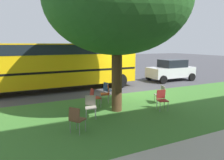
# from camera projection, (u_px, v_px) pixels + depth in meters

# --- Properties ---
(ground) EXTENTS (80.00, 80.00, 0.00)m
(ground) POSITION_uv_depth(u_px,v_px,m) (130.00, 92.00, 12.47)
(ground) COLOR #424247
(grass_verge) EXTENTS (48.00, 6.00, 0.01)m
(grass_verge) POSITION_uv_depth(u_px,v_px,m) (165.00, 106.00, 9.63)
(grass_verge) COLOR #3D752D
(grass_verge) RESTS_ON ground
(street_tree) EXTENTS (5.83, 5.83, 6.71)m
(street_tree) POSITION_uv_depth(u_px,v_px,m) (117.00, 1.00, 8.21)
(street_tree) COLOR brown
(street_tree) RESTS_ON ground
(chair_0) EXTENTS (0.54, 0.53, 0.88)m
(chair_0) POSITION_uv_depth(u_px,v_px,m) (106.00, 92.00, 10.11)
(chair_0) COLOR #C64C1E
(chair_0) RESTS_ON ground
(chair_1) EXTENTS (0.59, 0.58, 0.88)m
(chair_1) POSITION_uv_depth(u_px,v_px,m) (76.00, 118.00, 6.62)
(chair_1) COLOR brown
(chair_1) RESTS_ON ground
(chair_2) EXTENTS (0.43, 0.43, 0.88)m
(chair_2) POSITION_uv_depth(u_px,v_px,m) (94.00, 96.00, 9.36)
(chair_2) COLOR #B7332D
(chair_2) RESTS_ON ground
(chair_3) EXTENTS (0.50, 0.51, 0.88)m
(chair_3) POSITION_uv_depth(u_px,v_px,m) (162.00, 98.00, 9.00)
(chair_3) COLOR #B7332D
(chair_3) RESTS_ON ground
(chair_4) EXTENTS (0.52, 0.52, 0.88)m
(chair_4) POSITION_uv_depth(u_px,v_px,m) (91.00, 105.00, 8.02)
(chair_4) COLOR #ADA393
(chair_4) RESTS_ON ground
(chair_5) EXTENTS (0.50, 0.49, 0.88)m
(chair_5) POSITION_uv_depth(u_px,v_px,m) (107.00, 89.00, 10.83)
(chair_5) COLOR #335184
(chair_5) RESTS_ON ground
(chair_6) EXTENTS (0.50, 0.50, 0.88)m
(chair_6) POSITION_uv_depth(u_px,v_px,m) (161.00, 93.00, 9.95)
(chair_6) COLOR #ADA393
(chair_6) RESTS_ON ground
(parked_car) EXTENTS (3.70, 1.92, 1.65)m
(parked_car) POSITION_uv_depth(u_px,v_px,m) (171.00, 70.00, 16.25)
(parked_car) COLOR silver
(parked_car) RESTS_ON ground
(school_bus) EXTENTS (10.40, 2.80, 2.88)m
(school_bus) POSITION_uv_depth(u_px,v_px,m) (53.00, 62.00, 12.70)
(school_bus) COLOR yellow
(school_bus) RESTS_ON ground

